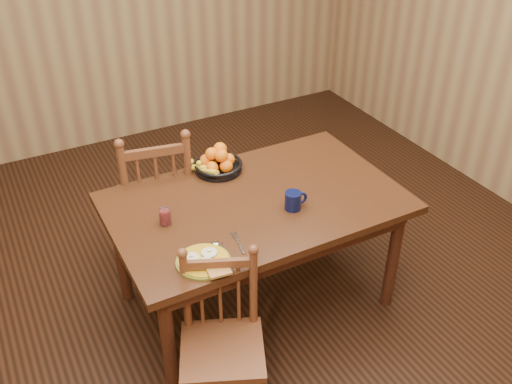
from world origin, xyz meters
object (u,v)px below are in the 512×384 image
dining_table (256,212)px  breakfast_plate (204,261)px  coffee_mug (294,200)px  chair_far (157,200)px  chair_near (222,342)px  fruit_bowl (217,163)px

dining_table → breakfast_plate: breakfast_plate is taller
dining_table → coffee_mug: bearing=-50.3°
dining_table → chair_far: 0.75m
chair_near → breakfast_plate: bearing=108.9°
dining_table → chair_near: (-0.49, -0.57, -0.24)m
chair_far → chair_near: 1.20m
dining_table → chair_far: (-0.38, 0.62, -0.18)m
chair_near → fruit_bowl: size_ratio=2.68×
chair_near → fruit_bowl: 1.11m
dining_table → fruit_bowl: fruit_bowl is taller
chair_near → breakfast_plate: size_ratio=2.97×
chair_near → chair_far: bearing=108.4°
breakfast_plate → fruit_bowl: size_ratio=0.90×
dining_table → chair_near: size_ratio=1.84×
dining_table → chair_near: chair_near is taller
breakfast_plate → chair_near: bearing=-94.8°
breakfast_plate → coffee_mug: (0.61, 0.19, 0.04)m
chair_near → breakfast_plate: (0.02, 0.21, 0.34)m
chair_far → fruit_bowl: chair_far is taller
chair_far → breakfast_plate: (-0.09, -0.98, 0.27)m
fruit_bowl → chair_near: bearing=-114.4°
coffee_mug → chair_near: bearing=-147.5°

